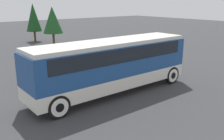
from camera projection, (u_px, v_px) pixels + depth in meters
The scene contains 6 objects.
ground_plane at pixel (112, 93), 15.26m from camera, with size 120.00×120.00×0.00m, color #38383A.
tour_bus at pixel (113, 62), 14.80m from camera, with size 10.46×2.51×3.20m.
parked_car_near at pixel (67, 54), 22.90m from camera, with size 4.49×1.98×1.35m.
parked_car_mid at pixel (117, 57), 21.77m from camera, with size 4.31×1.84×1.46m.
tree_left at pixel (33, 17), 33.74m from camera, with size 2.04×2.04×5.14m.
tree_center at pixel (53, 20), 31.39m from camera, with size 2.50×2.50×4.78m.
Camera 1 is at (-8.93, -11.21, 5.42)m, focal length 40.00 mm.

